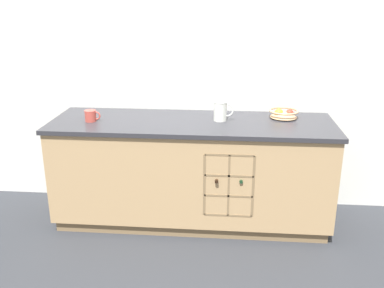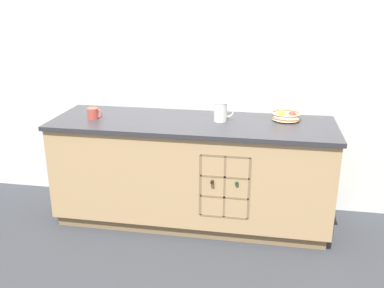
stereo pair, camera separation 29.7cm
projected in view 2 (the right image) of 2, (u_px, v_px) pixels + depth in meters
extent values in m
plane|color=#2D3035|center=(192.00, 218.00, 3.79)|extent=(14.00, 14.00, 0.00)
cube|color=silver|center=(200.00, 67.00, 3.76)|extent=(4.68, 0.06, 2.55)
cube|color=olive|center=(192.00, 214.00, 3.77)|extent=(2.22, 0.63, 0.09)
cube|color=tan|center=(192.00, 169.00, 3.63)|extent=(2.28, 0.69, 0.77)
cube|color=#2D2D33|center=(192.00, 123.00, 3.50)|extent=(2.32, 0.73, 0.03)
cube|color=olive|center=(226.00, 182.00, 3.35)|extent=(0.37, 0.01, 0.51)
cube|color=olive|center=(201.00, 183.00, 3.33)|extent=(0.02, 0.10, 0.51)
cube|color=olive|center=(249.00, 187.00, 3.27)|extent=(0.02, 0.10, 0.51)
cube|color=olive|center=(224.00, 214.00, 3.38)|extent=(0.37, 0.10, 0.02)
cube|color=olive|center=(225.00, 195.00, 3.33)|extent=(0.37, 0.10, 0.02)
cube|color=olive|center=(225.00, 175.00, 3.27)|extent=(0.37, 0.10, 0.02)
cube|color=olive|center=(226.00, 154.00, 3.22)|extent=(0.37, 0.10, 0.02)
cube|color=olive|center=(225.00, 185.00, 3.30)|extent=(0.02, 0.10, 0.51)
cylinder|color=black|center=(215.00, 174.00, 3.40)|extent=(0.07, 0.19, 0.07)
cylinder|color=black|center=(213.00, 181.00, 3.27)|extent=(0.03, 0.08, 0.03)
cylinder|color=#19381E|center=(239.00, 174.00, 3.39)|extent=(0.07, 0.21, 0.07)
cylinder|color=#19381E|center=(237.00, 181.00, 3.25)|extent=(0.03, 0.09, 0.03)
cylinder|color=tan|center=(286.00, 120.00, 3.52)|extent=(0.11, 0.11, 0.01)
cone|color=tan|center=(286.00, 116.00, 3.51)|extent=(0.23, 0.23, 0.06)
torus|color=tan|center=(286.00, 113.00, 3.51)|extent=(0.25, 0.25, 0.02)
sphere|color=red|center=(292.00, 116.00, 3.51)|extent=(0.07, 0.07, 0.07)
sphere|color=gold|center=(281.00, 115.00, 3.51)|extent=(0.07, 0.07, 0.07)
cylinder|color=silver|center=(221.00, 112.00, 3.47)|extent=(0.11, 0.11, 0.16)
torus|color=silver|center=(221.00, 103.00, 3.45)|extent=(0.11, 0.11, 0.01)
torus|color=silver|center=(227.00, 111.00, 3.46)|extent=(0.11, 0.01, 0.11)
cylinder|color=#B7473D|center=(93.00, 113.00, 3.55)|extent=(0.09, 0.09, 0.09)
torus|color=#B7473D|center=(98.00, 114.00, 3.54)|extent=(0.07, 0.01, 0.07)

